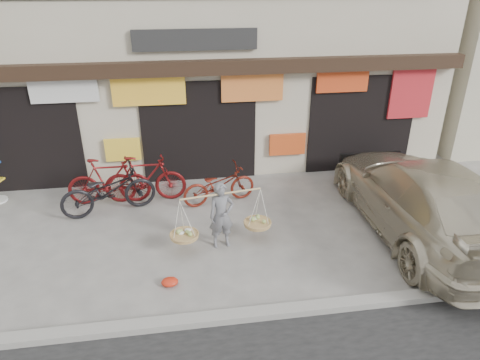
{
  "coord_description": "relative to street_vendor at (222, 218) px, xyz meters",
  "views": [
    {
      "loc": [
        -0.53,
        -7.29,
        5.06
      ],
      "look_at": [
        0.7,
        0.9,
        1.12
      ],
      "focal_mm": 32.0,
      "sensor_mm": 36.0,
      "label": 1
    }
  ],
  "objects": [
    {
      "name": "street_vendor",
      "position": [
        0.0,
        0.0,
        0.0
      ],
      "size": [
        2.09,
        0.8,
        1.42
      ],
      "rotation": [
        0.0,
        0.0,
        0.15
      ],
      "color": "slate",
      "rests_on": "ground"
    },
    {
      "name": "bike_1",
      "position": [
        -2.49,
        2.23,
        -0.05
      ],
      "size": [
        1.99,
        0.6,
        1.19
      ],
      "primitive_type": "imported",
      "rotation": [
        0.0,
        0.0,
        1.55
      ],
      "color": "maroon",
      "rests_on": "ground"
    },
    {
      "name": "bike_3",
      "position": [
        -1.63,
        2.23,
        -0.05
      ],
      "size": [
        1.99,
        0.6,
        1.19
      ],
      "primitive_type": "imported",
      "rotation": [
        0.0,
        0.0,
        1.55
      ],
      "color": "maroon",
      "rests_on": "ground"
    },
    {
      "name": "ground",
      "position": [
        -0.21,
        -0.16,
        -0.65
      ],
      "size": [
        70.0,
        70.0,
        0.0
      ],
      "primitive_type": "plane",
      "color": "gray",
      "rests_on": "ground"
    },
    {
      "name": "bike_2",
      "position": [
        0.14,
        1.87,
        -0.17
      ],
      "size": [
        1.92,
        1.05,
        0.96
      ],
      "primitive_type": "imported",
      "rotation": [
        0.0,
        0.0,
        1.81
      ],
      "color": "#611A10",
      "rests_on": "ground"
    },
    {
      "name": "kerb",
      "position": [
        -0.21,
        -2.16,
        -0.59
      ],
      "size": [
        70.0,
        0.25,
        0.12
      ],
      "primitive_type": "cube",
      "color": "gray",
      "rests_on": "ground"
    },
    {
      "name": "shophouse_block",
      "position": [
        -0.21,
        6.26,
        2.8
      ],
      "size": [
        14.0,
        6.32,
        7.0
      ],
      "color": "#BCB198",
      "rests_on": "ground"
    },
    {
      "name": "red_bag",
      "position": [
        -1.08,
        -1.14,
        -0.58
      ],
      "size": [
        0.31,
        0.25,
        0.14
      ],
      "primitive_type": "ellipsoid",
      "color": "red",
      "rests_on": "ground"
    },
    {
      "name": "bike_0",
      "position": [
        -2.45,
        1.77,
        -0.08
      ],
      "size": [
        2.3,
        1.32,
        1.14
      ],
      "primitive_type": "imported",
      "rotation": [
        0.0,
        0.0,
        1.84
      ],
      "color": "black",
      "rests_on": "ground"
    },
    {
      "name": "suv",
      "position": [
        4.29,
        -0.06,
        0.18
      ],
      "size": [
        2.41,
        5.72,
        1.65
      ],
      "rotation": [
        0.0,
        0.0,
        3.12
      ],
      "color": "beige",
      "rests_on": "ground"
    }
  ]
}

